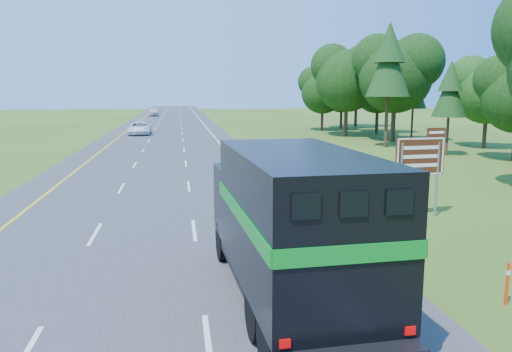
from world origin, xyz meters
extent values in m
cube|color=#38383A|center=(0.00, 50.00, 0.02)|extent=(15.00, 260.00, 0.04)
cube|color=yellow|center=(-5.50, 50.00, 0.04)|extent=(0.15, 260.00, 0.01)
cube|color=white|center=(5.50, 50.00, 0.04)|extent=(0.15, 260.00, 0.01)
cylinder|color=black|center=(2.65, 7.43, 0.64)|extent=(0.44, 1.22, 1.20)
cylinder|color=black|center=(4.94, 7.54, 0.64)|extent=(0.44, 1.22, 1.20)
cylinder|color=black|center=(2.90, 2.20, 0.64)|extent=(0.44, 1.22, 1.20)
cylinder|color=black|center=(5.18, 2.31, 0.64)|extent=(0.44, 1.22, 1.20)
cylinder|color=black|center=(2.96, 0.90, 0.64)|extent=(0.44, 1.22, 1.20)
cylinder|color=black|center=(5.24, 1.00, 0.64)|extent=(0.44, 1.22, 1.20)
cube|color=black|center=(3.96, 4.00, 0.77)|extent=(3.02, 8.83, 0.31)
cube|color=black|center=(3.80, 7.38, 1.96)|extent=(2.76, 2.09, 2.07)
cube|color=black|center=(3.75, 8.38, 2.50)|extent=(2.40, 0.18, 0.65)
cube|color=black|center=(3.99, 3.24, 2.42)|extent=(3.02, 6.44, 3.00)
cube|color=#06791A|center=(4.14, 0.06, 2.57)|extent=(2.72, 0.17, 0.33)
cube|color=#06791A|center=(2.61, 3.17, 2.57)|extent=(0.34, 6.32, 0.33)
cube|color=#06791A|center=(5.38, 3.30, 2.57)|extent=(0.34, 6.32, 0.33)
cube|color=black|center=(3.33, 0.02, 3.43)|extent=(0.49, 0.07, 0.44)
cube|color=black|center=(4.14, 0.06, 3.43)|extent=(0.49, 0.07, 0.44)
cube|color=black|center=(4.96, 0.10, 3.43)|extent=(0.49, 0.07, 0.44)
cube|color=#B20505|center=(3.00, 0.00, 1.09)|extent=(0.20, 0.05, 0.15)
cube|color=#B20505|center=(5.29, 0.11, 1.09)|extent=(0.20, 0.05, 0.15)
imported|color=white|center=(-3.33, 55.28, 0.83)|extent=(2.67, 5.73, 1.59)
imported|color=silver|center=(-3.85, 103.28, 0.92)|extent=(2.47, 5.30, 1.76)
cylinder|color=gray|center=(10.39, 11.60, 1.59)|extent=(0.11, 0.11, 3.18)
cylinder|color=gray|center=(12.09, 11.73, 1.59)|extent=(0.11, 0.11, 3.18)
cube|color=#451C0E|center=(11.24, 11.66, 2.60)|extent=(2.23, 0.23, 1.59)
cube|color=#451C0E|center=(11.93, 11.71, 3.59)|extent=(0.85, 0.13, 0.38)
cube|color=white|center=(11.24, 11.62, 2.60)|extent=(2.12, 0.17, 1.53)
cube|color=#FF370D|center=(9.29, 3.03, 0.55)|extent=(0.08, 0.04, 1.10)
cube|color=white|center=(9.29, 3.03, 0.85)|extent=(0.09, 0.05, 0.12)
camera|label=1|loc=(1.32, -7.59, 5.26)|focal=35.00mm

